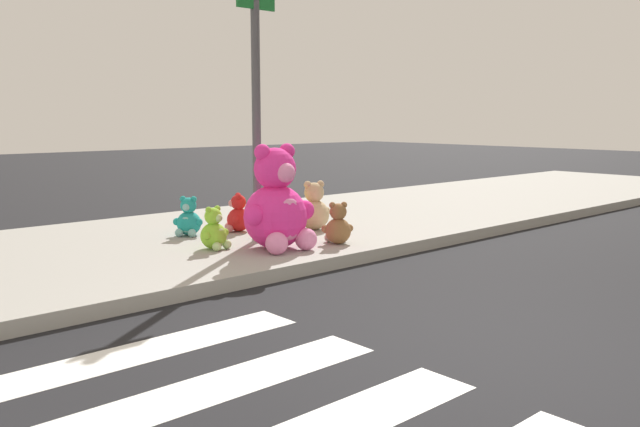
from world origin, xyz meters
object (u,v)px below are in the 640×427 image
object	(u,v)px
plush_red	(237,216)
plush_yellow	(275,212)
plush_pink_large	(277,207)
plush_lime	(214,232)
plush_brown	(338,227)
plush_teal	(188,220)
sign_pole	(256,106)
plush_tan	(314,210)

from	to	relation	value
plush_red	plush_yellow	xyz separation A→B (m)	(0.35, -0.39, 0.06)
plush_pink_large	plush_lime	world-z (taller)	plush_pink_large
plush_red	plush_brown	xyz separation A→B (m)	(0.42, -1.57, -0.00)
plush_lime	plush_brown	bearing A→B (deg)	-29.16
plush_teal	plush_yellow	world-z (taller)	plush_yellow
sign_pole	plush_tan	distance (m)	1.78
plush_tan	plush_lime	size ratio (longest dim) A/B	1.34
plush_lime	plush_teal	distance (m)	1.02
plush_tan	plush_red	xyz separation A→B (m)	(-0.88, 0.59, -0.06)
plush_teal	plush_brown	xyz separation A→B (m)	(1.09, -1.73, 0.00)
sign_pole	plush_brown	xyz separation A→B (m)	(0.61, -0.84, -1.49)
sign_pole	plush_teal	size ratio (longest dim) A/B	6.07
sign_pole	plush_red	size ratio (longest dim) A/B	6.04
plush_brown	plush_yellow	bearing A→B (deg)	93.49
plush_red	plush_teal	size ratio (longest dim) A/B	1.01
plush_red	plush_yellow	bearing A→B (deg)	-48.25
plush_lime	plush_red	world-z (taller)	plush_red
sign_pole	plush_pink_large	world-z (taller)	sign_pole
plush_lime	sign_pole	bearing A→B (deg)	7.93
plush_tan	plush_teal	bearing A→B (deg)	154.01
sign_pole	plush_lime	world-z (taller)	sign_pole
plush_pink_large	plush_red	world-z (taller)	plush_pink_large
plush_tan	plush_brown	bearing A→B (deg)	-115.08
plush_teal	plush_yellow	size ratio (longest dim) A/B	0.77
plush_tan	plush_brown	world-z (taller)	plush_tan
plush_pink_large	plush_yellow	size ratio (longest dim) A/B	1.83
plush_lime	plush_brown	xyz separation A→B (m)	(1.33, -0.74, 0.00)
sign_pole	plush_pink_large	xyz separation A→B (m)	(-0.15, -0.59, -1.20)
plush_red	plush_tan	bearing A→B (deg)	-33.83
plush_pink_large	plush_brown	distance (m)	0.85
plush_lime	plush_red	size ratio (longest dim) A/B	0.97
plush_brown	sign_pole	bearing A→B (deg)	125.94
plush_tan	plush_pink_large	bearing A→B (deg)	-149.16
sign_pole	plush_tan	world-z (taller)	sign_pole
sign_pole	plush_pink_large	bearing A→B (deg)	-104.00
plush_lime	plush_brown	size ratio (longest dim) A/B	0.98
plush_tan	sign_pole	bearing A→B (deg)	-172.67
plush_teal	plush_yellow	distance (m)	1.17
plush_lime	plush_red	distance (m)	1.22
sign_pole	plush_yellow	world-z (taller)	sign_pole
plush_pink_large	plush_teal	world-z (taller)	plush_pink_large
plush_teal	sign_pole	bearing A→B (deg)	-61.51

